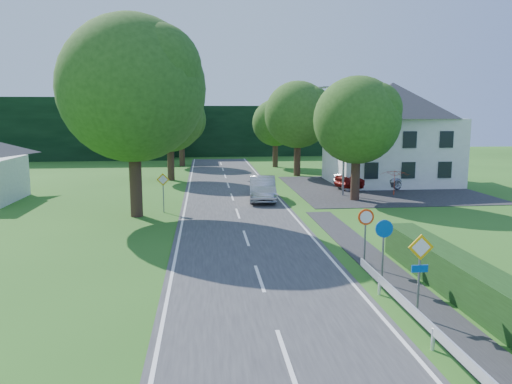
{
  "coord_description": "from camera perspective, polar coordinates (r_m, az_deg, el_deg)",
  "views": [
    {
      "loc": [
        -1.96,
        -5.58,
        6.09
      ],
      "look_at": [
        0.64,
        19.44,
        2.07
      ],
      "focal_mm": 35.0,
      "sensor_mm": 36.0,
      "label": 1
    }
  ],
  "objects": [
    {
      "name": "house_white",
      "position": [
        44.57,
        15.16,
        6.6
      ],
      "size": [
        10.6,
        8.4,
        8.6
      ],
      "color": "silver",
      "rests_on": "ground"
    },
    {
      "name": "sign_speed_limit",
      "position": [
        20.06,
        12.43,
        -3.59
      ],
      "size": [
        0.64,
        0.11,
        2.37
      ],
      "color": "slate",
      "rests_on": "ground"
    },
    {
      "name": "moving_car",
      "position": [
        34.69,
        0.74,
        0.42
      ],
      "size": [
        2.2,
        5.18,
        1.66
      ],
      "primitive_type": "imported",
      "rotation": [
        0.0,
        0.0,
        -0.09
      ],
      "color": "#ABAAAF",
      "rests_on": "road"
    },
    {
      "name": "tree_main",
      "position": [
        29.86,
        -13.85,
        8.29
      ],
      "size": [
        9.4,
        9.4,
        11.64
      ],
      "primitive_type": null,
      "color": "#254A16",
      "rests_on": "ground"
    },
    {
      "name": "line_edge_left",
      "position": [
        26.32,
        -8.6,
        -4.31
      ],
      "size": [
        0.12,
        80.0,
        0.01
      ],
      "primitive_type": "cube",
      "color": "white",
      "rests_on": "road"
    },
    {
      "name": "sign_priority_left",
      "position": [
        30.98,
        -10.57,
        0.81
      ],
      "size": [
        0.78,
        0.09,
        2.44
      ],
      "color": "slate",
      "rests_on": "ground"
    },
    {
      "name": "tree_right_far",
      "position": [
        48.44,
        4.77,
        7.22
      ],
      "size": [
        7.4,
        7.4,
        9.09
      ],
      "primitive_type": null,
      "color": "#254A16",
      "rests_on": "ground"
    },
    {
      "name": "treeline_right",
      "position": [
        72.32,
        2.01,
        7.02
      ],
      "size": [
        30.0,
        5.0,
        7.0
      ],
      "primitive_type": "cube",
      "color": "black",
      "rests_on": "ground"
    },
    {
      "name": "tree_left_far",
      "position": [
        45.72,
        -9.8,
        6.69
      ],
      "size": [
        7.0,
        7.0,
        8.58
      ],
      "primitive_type": null,
      "color": "#254A16",
      "rests_on": "ground"
    },
    {
      "name": "parked_car_silver_a",
      "position": [
        41.59,
        11.86,
        1.51
      ],
      "size": [
        4.53,
        2.23,
        1.43
      ],
      "primitive_type": "imported",
      "rotation": [
        0.0,
        0.0,
        1.4
      ],
      "color": "silver",
      "rests_on": "parking_pad"
    },
    {
      "name": "parked_car_silver_b",
      "position": [
        42.65,
        17.04,
        1.42
      ],
      "size": [
        5.1,
        3.04,
        1.33
      ],
      "primitive_type": "imported",
      "rotation": [
        0.0,
        0.0,
        1.76
      ],
      "color": "#ACABB3",
      "rests_on": "parking_pad"
    },
    {
      "name": "parasol",
      "position": [
        38.09,
        15.57,
        1.04
      ],
      "size": [
        2.33,
        2.37,
        1.89
      ],
      "primitive_type": "imported",
      "rotation": [
        0.0,
        0.0,
        0.14
      ],
      "color": "red",
      "rests_on": "parking_pad"
    },
    {
      "name": "parked_car_red",
      "position": [
        40.97,
        12.25,
        1.52
      ],
      "size": [
        5.13,
        3.24,
        1.63
      ],
      "primitive_type": "imported",
      "rotation": [
        0.0,
        0.0,
        1.87
      ],
      "color": "maroon",
      "rests_on": "parking_pad"
    },
    {
      "name": "tree_right_mid",
      "position": [
        35.22,
        11.42,
        5.97
      ],
      "size": [
        7.0,
        7.0,
        8.58
      ],
      "primitive_type": null,
      "color": "#254A16",
      "rests_on": "ground"
    },
    {
      "name": "treeline_left",
      "position": [
        72.46,
        -27.17,
        6.43
      ],
      "size": [
        44.0,
        6.0,
        8.0
      ],
      "primitive_type": "cube",
      "color": "black",
      "rests_on": "ground"
    },
    {
      "name": "tree_right_back",
      "position": [
        56.2,
        2.24,
        6.71
      ],
      "size": [
        6.2,
        6.2,
        7.56
      ],
      "primitive_type": null,
      "color": "#254A16",
      "rests_on": "ground"
    },
    {
      "name": "sign_roundabout",
      "position": [
        18.25,
        14.38,
        -5.23
      ],
      "size": [
        0.64,
        0.08,
        2.37
      ],
      "color": "slate",
      "rests_on": "ground"
    },
    {
      "name": "tree_left_back",
      "position": [
        57.68,
        -8.51,
        6.93
      ],
      "size": [
        6.6,
        6.6,
        8.07
      ],
      "primitive_type": null,
      "color": "#254A16",
      "rests_on": "ground"
    },
    {
      "name": "sign_priority_right",
      "position": [
        15.54,
        18.24,
        -7.44
      ],
      "size": [
        0.78,
        0.09,
        2.59
      ],
      "color": "slate",
      "rests_on": "ground"
    },
    {
      "name": "motorcycle",
      "position": [
        38.28,
        -0.42,
        0.67
      ],
      "size": [
        1.0,
        1.84,
        0.92
      ],
      "primitive_type": "imported",
      "rotation": [
        0.0,
        0.0,
        -0.24
      ],
      "color": "black",
      "rests_on": "road"
    },
    {
      "name": "line_centre",
      "position": [
        26.36,
        -1.51,
        -4.19
      ],
      "size": [
        0.12,
        80.0,
        0.01
      ],
      "primitive_type": null,
      "color": "white",
      "rests_on": "road"
    },
    {
      "name": "streetlight",
      "position": [
        37.0,
        9.85,
        6.42
      ],
      "size": [
        2.03,
        0.18,
        8.0
      ],
      "color": "slate",
      "rests_on": "ground"
    },
    {
      "name": "road",
      "position": [
        26.37,
        -1.51,
        -4.24
      ],
      "size": [
        7.0,
        80.0,
        0.04
      ],
      "primitive_type": "cube",
      "color": "#313133",
      "rests_on": "ground"
    },
    {
      "name": "line_edge_right",
      "position": [
        26.8,
        5.45,
        -4.01
      ],
      "size": [
        0.12,
        80.0,
        0.01
      ],
      "primitive_type": "cube",
      "color": "white",
      "rests_on": "road"
    },
    {
      "name": "parking_pad",
      "position": [
        41.48,
        13.81,
        0.39
      ],
      "size": [
        14.0,
        16.0,
        0.04
      ],
      "primitive_type": "cube",
      "color": "black",
      "rests_on": "ground"
    }
  ]
}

